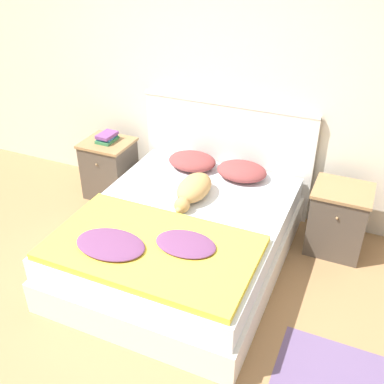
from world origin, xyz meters
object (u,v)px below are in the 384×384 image
(bed, at_px, (182,238))
(dog, at_px, (193,189))
(nightstand_left, at_px, (110,168))
(pillow_right, at_px, (242,171))
(pillow_left, at_px, (192,161))
(book_stack, at_px, (107,137))
(nightstand_right, at_px, (338,219))

(bed, xyz_separation_m, dog, (-0.02, 0.27, 0.34))
(nightstand_left, bearing_deg, pillow_right, 2.73)
(pillow_left, bearing_deg, bed, -72.13)
(book_stack, bearing_deg, pillow_left, 3.21)
(bed, bearing_deg, nightstand_right, 31.29)
(nightstand_left, xyz_separation_m, pillow_right, (1.42, 0.07, 0.25))
(nightstand_left, distance_m, nightstand_right, 2.34)
(dog, distance_m, book_stack, 1.25)
(pillow_right, distance_m, dog, 0.58)
(bed, height_order, pillow_left, pillow_left)
(dog, relative_size, book_stack, 2.86)
(pillow_left, height_order, pillow_right, same)
(bed, relative_size, pillow_left, 4.33)
(dog, bearing_deg, pillow_left, 114.75)
(pillow_right, bearing_deg, nightstand_left, -177.27)
(pillow_right, distance_m, book_stack, 1.43)
(book_stack, bearing_deg, dog, -21.64)
(bed, bearing_deg, book_stack, 148.24)
(bed, distance_m, nightstand_right, 1.37)
(pillow_left, bearing_deg, nightstand_left, -175.79)
(bed, relative_size, book_stack, 9.08)
(nightstand_right, bearing_deg, pillow_right, 175.79)
(nightstand_right, distance_m, dog, 1.30)
(bed, height_order, dog, dog)
(bed, bearing_deg, pillow_left, 107.87)
(pillow_right, bearing_deg, dog, -117.48)
(book_stack, bearing_deg, pillow_right, 2.08)
(pillow_left, bearing_deg, pillow_right, 0.00)
(bed, bearing_deg, dog, 93.24)
(nightstand_right, height_order, pillow_left, pillow_left)
(bed, distance_m, dog, 0.43)
(bed, bearing_deg, nightstand_left, 148.71)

